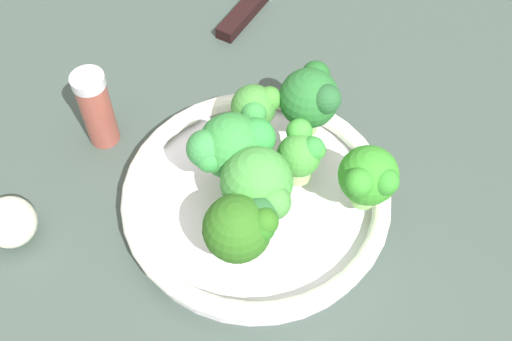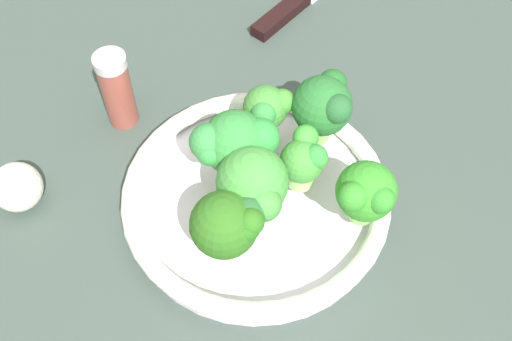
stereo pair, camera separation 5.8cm
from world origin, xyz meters
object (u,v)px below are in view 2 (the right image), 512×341
broccoli_floret_3 (230,224)px  broccoli_floret_5 (267,110)px  bowl (256,198)px  garlic_bulb (17,187)px  broccoli_floret_6 (253,186)px  broccoli_floret_1 (234,143)px  broccoli_floret_0 (324,105)px  broccoli_floret_2 (304,160)px  pepper_shaker (117,89)px  broccoli_floret_4 (366,193)px

broccoli_floret_3 → broccoli_floret_5: bearing=-103.0°
bowl → garlic_bulb: (23.54, -0.13, 0.83)cm
broccoli_floret_5 → broccoli_floret_3: bearing=77.0°
bowl → broccoli_floret_6: size_ratio=3.47×
broccoli_floret_1 → broccoli_floret_6: 4.98cm
broccoli_floret_0 → broccoli_floret_3: bearing=57.0°
broccoli_floret_0 → broccoli_floret_3: broccoli_floret_0 is taller
broccoli_floret_3 → garlic_bulb: size_ratio=1.39×
broccoli_floret_2 → pepper_shaker: 22.04cm
broccoli_floret_4 → broccoli_floret_5: 13.19cm
bowl → broccoli_floret_0: (-6.41, -6.69, 6.33)cm
broccoli_floret_4 → broccoli_floret_0: bearing=-70.7°
broccoli_floret_3 → garlic_bulb: broccoli_floret_3 is taller
broccoli_floret_3 → bowl: bearing=-108.1°
broccoli_floret_2 → broccoli_floret_6: (4.69, 3.81, 0.99)cm
broccoli_floret_6 → broccoli_floret_1: bearing=-67.9°
broccoli_floret_2 → broccoli_floret_5: (3.57, -5.55, 0.62)cm
broccoli_floret_4 → pepper_shaker: bearing=-30.0°
bowl → broccoli_floret_2: 6.73cm
broccoli_floret_0 → broccoli_floret_4: bearing=109.3°
broccoli_floret_2 → broccoli_floret_3: size_ratio=0.81×
bowl → broccoli_floret_3: 8.82cm
broccoli_floret_1 → broccoli_floret_5: broccoli_floret_1 is taller
broccoli_floret_4 → broccoli_floret_6: bearing=-2.3°
broccoli_floret_0 → broccoli_floret_6: broccoli_floret_0 is taller
broccoli_floret_6 → pepper_shaker: (14.81, -13.91, -2.78)cm
bowl → pepper_shaker: size_ratio=2.81×
broccoli_floret_2 → broccoli_floret_4: broccoli_floret_4 is taller
broccoli_floret_5 → garlic_bulb: (24.47, 6.61, -4.66)cm
broccoli_floret_0 → broccoli_floret_3: size_ratio=1.11×
broccoli_floret_2 → pepper_shaker: pepper_shaker is taller
broccoli_floret_0 → pepper_shaker: bearing=-12.1°
bowl → broccoli_floret_0: 11.22cm
garlic_bulb → pepper_shaker: pepper_shaker is taller
broccoli_floret_4 → broccoli_floret_6: broccoli_floret_6 is taller
broccoli_floret_4 → broccoli_floret_5: bearing=-47.7°
broccoli_floret_0 → broccoli_floret_1: broccoli_floret_0 is taller
bowl → broccoli_floret_6: bearing=85.8°
broccoli_floret_0 → broccoli_floret_6: bearing=54.7°
broccoli_floret_0 → garlic_bulb: (29.95, 6.57, -5.50)cm
broccoli_floret_5 → broccoli_floret_6: size_ratio=0.83×
bowl → broccoli_floret_1: size_ratio=3.15×
garlic_bulb → broccoli_floret_4: bearing=174.6°
pepper_shaker → garlic_bulb: bearing=52.6°
broccoli_floret_0 → broccoli_floret_6: size_ratio=1.01×
bowl → broccoli_floret_3: bearing=71.9°
broccoli_floret_5 → pepper_shaker: broccoli_floret_5 is taller
broccoli_floret_1 → broccoli_floret_6: (-1.87, 4.61, -0.23)cm
broccoli_floret_0 → broccoli_floret_6: 11.43cm
broccoli_floret_0 → broccoli_floret_2: 6.01cm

